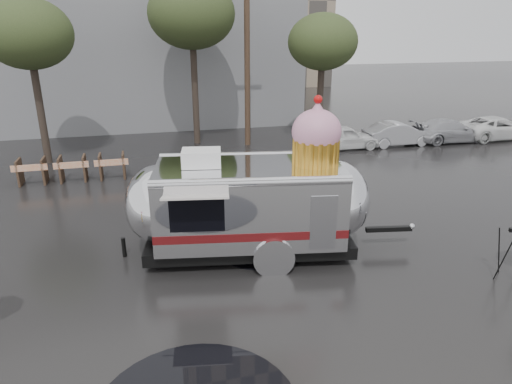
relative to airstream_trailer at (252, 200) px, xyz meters
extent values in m
plane|color=black|center=(0.05, -2.34, -1.52)|extent=(120.00, 120.00, 0.00)
cylinder|color=black|center=(0.12, -0.09, -1.51)|extent=(1.96, 1.96, 0.01)
cylinder|color=black|center=(2.62, 2.31, -1.51)|extent=(1.45, 1.45, 0.01)
cube|color=slate|center=(-3.95, 21.66, 4.98)|extent=(22.00, 12.00, 13.00)
cylinder|color=#473323|center=(2.55, 11.66, 2.98)|extent=(0.28, 0.28, 9.00)
cylinder|color=#382D26|center=(-6.95, 10.66, 1.41)|extent=(0.32, 0.32, 5.85)
ellipsoid|color=#2C391B|center=(-6.95, 10.66, 4.01)|extent=(3.64, 3.64, 2.86)
cylinder|color=#382D26|center=(0.05, 12.66, 1.86)|extent=(0.32, 0.32, 6.75)
ellipsoid|color=#2C391B|center=(0.05, 12.66, 4.86)|extent=(4.20, 4.20, 3.30)
cylinder|color=#382D26|center=(6.05, 10.66, 1.18)|extent=(0.32, 0.32, 5.40)
ellipsoid|color=#2C391B|center=(6.05, 10.66, 3.58)|extent=(3.36, 3.36, 2.64)
cube|color=#473323|center=(-7.45, 7.66, -1.02)|extent=(0.08, 0.80, 1.00)
cube|color=#473323|center=(-6.55, 7.66, -1.02)|extent=(0.08, 0.80, 1.00)
cube|color=#E5590C|center=(-7.00, 7.28, -0.77)|extent=(1.30, 0.04, 0.25)
cube|color=#473323|center=(-5.95, 7.66, -1.02)|extent=(0.08, 0.80, 1.00)
cube|color=#473323|center=(-5.05, 7.66, -1.02)|extent=(0.08, 0.80, 1.00)
cube|color=#E5590C|center=(-5.50, 7.28, -0.77)|extent=(1.30, 0.04, 0.25)
cube|color=#473323|center=(-4.45, 7.66, -1.02)|extent=(0.08, 0.80, 1.00)
cube|color=#473323|center=(-3.55, 7.66, -1.02)|extent=(0.08, 0.80, 1.00)
cube|color=#E5590C|center=(-4.00, 7.28, -0.77)|extent=(1.30, 0.04, 0.25)
imported|color=silver|center=(7.05, 9.66, -0.82)|extent=(4.00, 1.80, 1.40)
imported|color=#B2B2B7|center=(10.05, 9.66, -0.82)|extent=(4.00, 1.80, 1.40)
imported|color=#B2B2B7|center=(13.05, 9.66, -0.80)|extent=(4.20, 1.80, 1.44)
imported|color=silver|center=(16.05, 9.66, -0.77)|extent=(4.40, 1.90, 1.50)
cube|color=silver|center=(-0.10, 0.02, 0.00)|extent=(5.11, 3.23, 1.95)
ellipsoid|color=silver|center=(2.25, -0.37, 0.00)|extent=(2.01, 2.72, 1.95)
ellipsoid|color=silver|center=(-2.45, 0.41, 0.00)|extent=(2.01, 2.72, 1.95)
cube|color=black|center=(-0.10, 0.02, -1.14)|extent=(5.70, 3.02, 0.32)
cylinder|color=black|center=(0.25, -1.17, -1.14)|extent=(0.79, 0.36, 0.76)
cylinder|color=black|center=(0.62, 1.03, -1.14)|extent=(0.79, 0.36, 0.76)
cylinder|color=silver|center=(0.23, -1.32, -1.09)|extent=(1.04, 0.28, 1.04)
cube|color=black|center=(3.75, -0.61, -0.98)|extent=(1.30, 0.34, 0.13)
sphere|color=silver|center=(4.39, -0.72, -0.92)|extent=(0.20, 0.20, 0.17)
cylinder|color=black|center=(-3.41, 0.57, -1.25)|extent=(0.12, 0.12, 0.54)
cube|color=#4F0D0F|center=(-0.30, -1.20, -0.49)|extent=(4.71, 0.81, 0.22)
cube|color=#4F0D0F|center=(0.10, 1.25, -0.49)|extent=(4.71, 0.81, 0.22)
cube|color=black|center=(-1.59, -1.00, 0.16)|extent=(1.29, 0.24, 0.87)
cube|color=beige|center=(-1.63, -1.26, 0.70)|extent=(1.58, 0.78, 0.15)
cube|color=silver|center=(1.41, -1.50, -0.17)|extent=(0.65, 0.14, 1.41)
cube|color=white|center=(-1.27, 0.22, 1.19)|extent=(1.08, 0.85, 0.41)
cylinder|color=gold|center=(1.61, -0.26, 1.30)|extent=(1.29, 1.29, 0.65)
ellipsoid|color=#DA98B3|center=(1.61, -0.26, 1.82)|extent=(1.44, 1.44, 1.13)
cone|color=#DA98B3|center=(1.61, -0.26, 2.38)|extent=(0.62, 0.62, 0.43)
sphere|color=red|center=(1.61, -0.26, 2.62)|extent=(0.25, 0.25, 0.22)
cylinder|color=black|center=(5.64, -2.58, -0.89)|extent=(0.30, 0.06, 1.28)
cylinder|color=black|center=(5.49, -2.94, -0.89)|extent=(0.19, 0.25, 1.28)
cube|color=black|center=(5.67, -2.81, -0.24)|extent=(0.14, 0.13, 0.09)
camera|label=1|loc=(-2.62, -10.90, 4.35)|focal=32.00mm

